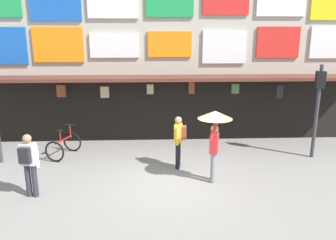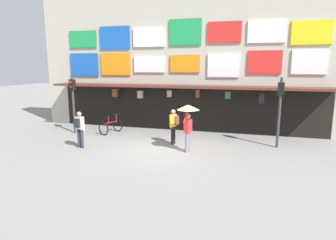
{
  "view_description": "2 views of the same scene",
  "coord_description": "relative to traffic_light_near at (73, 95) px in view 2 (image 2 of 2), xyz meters",
  "views": [
    {
      "loc": [
        -0.65,
        -8.49,
        3.92
      ],
      "look_at": [
        -0.2,
        1.11,
        1.54
      ],
      "focal_mm": 33.86,
      "sensor_mm": 36.0,
      "label": 1
    },
    {
      "loc": [
        3.44,
        -11.89,
        3.71
      ],
      "look_at": [
        -0.21,
        1.16,
        1.12
      ],
      "focal_mm": 30.52,
      "sensor_mm": 36.0,
      "label": 2
    }
  ],
  "objects": [
    {
      "name": "ground_plane",
      "position": [
        5.76,
        -1.71,
        -2.14
      ],
      "size": [
        80.0,
        80.0,
        0.0
      ],
      "primitive_type": "plane",
      "color": "gray"
    },
    {
      "name": "traffic_light_near",
      "position": [
        0.0,
        0.0,
        0.0
      ],
      "size": [
        0.32,
        0.35,
        3.2
      ],
      "color": "#38383D",
      "rests_on": "ground"
    },
    {
      "name": "pedestrian_in_blue",
      "position": [
        5.9,
        -0.76,
        -1.16
      ],
      "size": [
        0.41,
        0.52,
        1.68
      ],
      "color": "black",
      "rests_on": "ground"
    },
    {
      "name": "pedestrian_with_umbrella",
      "position": [
        6.8,
        -1.81,
        -0.5
      ],
      "size": [
        0.96,
        0.96,
        2.08
      ],
      "color": "gray",
      "rests_on": "ground"
    },
    {
      "name": "shopfront",
      "position": [
        5.76,
        2.86,
        1.82
      ],
      "size": [
        18.0,
        2.6,
        8.0
      ],
      "color": "#B2AD9E",
      "rests_on": "ground"
    },
    {
      "name": "bicycle_parked",
      "position": [
        1.97,
        0.47,
        -1.75
      ],
      "size": [
        1.03,
        1.32,
        1.05
      ],
      "color": "black",
      "rests_on": "ground"
    },
    {
      "name": "traffic_light_far",
      "position": [
        10.63,
        0.02,
        0.0
      ],
      "size": [
        0.32,
        0.35,
        3.2
      ],
      "color": "#38383D",
      "rests_on": "ground"
    },
    {
      "name": "pedestrian_in_purple",
      "position": [
        1.94,
        -2.51,
        -1.16
      ],
      "size": [
        0.52,
        0.4,
        1.68
      ],
      "color": "#2D2D38",
      "rests_on": "ground"
    }
  ]
}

